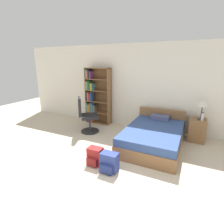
{
  "coord_description": "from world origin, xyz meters",
  "views": [
    {
      "loc": [
        1.45,
        -2.04,
        2.05
      ],
      "look_at": [
        -0.49,
        1.98,
        0.77
      ],
      "focal_mm": 28.0,
      "sensor_mm": 36.0,
      "label": 1
    }
  ],
  "objects_px": {
    "bed": "(154,136)",
    "office_chair": "(86,117)",
    "bookshelf": "(95,96)",
    "nightstand": "(197,130)",
    "table_lamp": "(203,104)",
    "water_bottle": "(202,117)",
    "backpack_blue": "(109,163)",
    "backpack_red": "(95,156)"
  },
  "relations": [
    {
      "from": "bookshelf",
      "to": "water_bottle",
      "type": "xyz_separation_m",
      "value": [
        3.3,
        -0.23,
        -0.21
      ]
    },
    {
      "from": "bookshelf",
      "to": "table_lamp",
      "type": "relative_size",
      "value": 3.67
    },
    {
      "from": "nightstand",
      "to": "water_bottle",
      "type": "bearing_deg",
      "value": -54.18
    },
    {
      "from": "bookshelf",
      "to": "water_bottle",
      "type": "height_order",
      "value": "bookshelf"
    },
    {
      "from": "water_bottle",
      "to": "backpack_red",
      "type": "bearing_deg",
      "value": -133.59
    },
    {
      "from": "bed",
      "to": "backpack_red",
      "type": "height_order",
      "value": "bed"
    },
    {
      "from": "table_lamp",
      "to": "nightstand",
      "type": "bearing_deg",
      "value": 172.57
    },
    {
      "from": "table_lamp",
      "to": "water_bottle",
      "type": "bearing_deg",
      "value": -74.01
    },
    {
      "from": "office_chair",
      "to": "nightstand",
      "type": "height_order",
      "value": "office_chair"
    },
    {
      "from": "bookshelf",
      "to": "office_chair",
      "type": "height_order",
      "value": "bookshelf"
    },
    {
      "from": "table_lamp",
      "to": "bookshelf",
      "type": "bearing_deg",
      "value": 177.75
    },
    {
      "from": "backpack_blue",
      "to": "backpack_red",
      "type": "height_order",
      "value": "backpack_blue"
    },
    {
      "from": "bed",
      "to": "office_chair",
      "type": "xyz_separation_m",
      "value": [
        -2.02,
        -0.02,
        0.24
      ]
    },
    {
      "from": "nightstand",
      "to": "water_bottle",
      "type": "xyz_separation_m",
      "value": [
        0.08,
        -0.11,
        0.41
      ]
    },
    {
      "from": "office_chair",
      "to": "nightstand",
      "type": "bearing_deg",
      "value": 14.53
    },
    {
      "from": "table_lamp",
      "to": "backpack_red",
      "type": "bearing_deg",
      "value": -131.74
    },
    {
      "from": "office_chair",
      "to": "bed",
      "type": "bearing_deg",
      "value": 0.59
    },
    {
      "from": "bookshelf",
      "to": "backpack_red",
      "type": "xyz_separation_m",
      "value": [
        1.35,
        -2.29,
        -0.75
      ]
    },
    {
      "from": "table_lamp",
      "to": "backpack_red",
      "type": "relative_size",
      "value": 1.42
    },
    {
      "from": "bookshelf",
      "to": "table_lamp",
      "type": "distance_m",
      "value": 3.28
    },
    {
      "from": "bookshelf",
      "to": "bed",
      "type": "distance_m",
      "value": 2.5
    },
    {
      "from": "office_chair",
      "to": "nightstand",
      "type": "xyz_separation_m",
      "value": [
        3.0,
        0.78,
        -0.19
      ]
    },
    {
      "from": "backpack_blue",
      "to": "backpack_red",
      "type": "distance_m",
      "value": 0.38
    },
    {
      "from": "bookshelf",
      "to": "office_chair",
      "type": "xyz_separation_m",
      "value": [
        0.23,
        -0.9,
        -0.43
      ]
    },
    {
      "from": "backpack_blue",
      "to": "bookshelf",
      "type": "bearing_deg",
      "value": 125.91
    },
    {
      "from": "bed",
      "to": "table_lamp",
      "type": "bearing_deg",
      "value": 36.14
    },
    {
      "from": "bookshelf",
      "to": "bed",
      "type": "xyz_separation_m",
      "value": [
        2.25,
        -0.88,
        -0.68
      ]
    },
    {
      "from": "bed",
      "to": "office_chair",
      "type": "relative_size",
      "value": 1.9
    },
    {
      "from": "nightstand",
      "to": "office_chair",
      "type": "bearing_deg",
      "value": -165.47
    },
    {
      "from": "office_chair",
      "to": "nightstand",
      "type": "distance_m",
      "value": 3.1
    },
    {
      "from": "bed",
      "to": "backpack_blue",
      "type": "bearing_deg",
      "value": -109.36
    },
    {
      "from": "bookshelf",
      "to": "water_bottle",
      "type": "distance_m",
      "value": 3.32
    },
    {
      "from": "table_lamp",
      "to": "water_bottle",
      "type": "relative_size",
      "value": 2.27
    },
    {
      "from": "bed",
      "to": "office_chair",
      "type": "height_order",
      "value": "office_chair"
    },
    {
      "from": "office_chair",
      "to": "water_bottle",
      "type": "distance_m",
      "value": 3.16
    },
    {
      "from": "nightstand",
      "to": "water_bottle",
      "type": "relative_size",
      "value": 2.71
    },
    {
      "from": "bookshelf",
      "to": "water_bottle",
      "type": "bearing_deg",
      "value": -4.03
    },
    {
      "from": "bookshelf",
      "to": "backpack_red",
      "type": "relative_size",
      "value": 5.2
    },
    {
      "from": "bed",
      "to": "backpack_red",
      "type": "bearing_deg",
      "value": -122.57
    },
    {
      "from": "table_lamp",
      "to": "backpack_red",
      "type": "distance_m",
      "value": 3.02
    },
    {
      "from": "nightstand",
      "to": "table_lamp",
      "type": "bearing_deg",
      "value": -7.43
    },
    {
      "from": "nightstand",
      "to": "bookshelf",
      "type": "bearing_deg",
      "value": 177.83
    }
  ]
}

